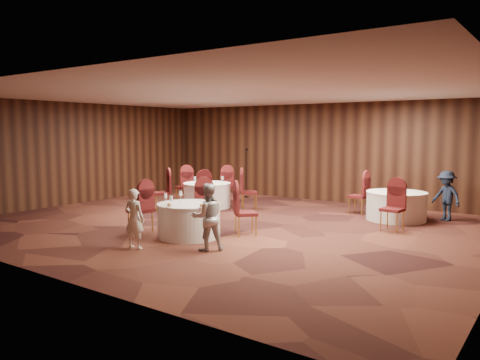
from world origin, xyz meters
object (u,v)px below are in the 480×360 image
Objects in this scene: table_left at (207,195)px; woman_a at (134,219)px; table_main at (189,220)px; table_right at (396,206)px; mic_stand at (246,183)px; man_c at (446,196)px; woman_b at (207,217)px.

woman_a is at bearing -66.63° from table_left.
table_left is (-2.24, 3.34, 0.00)m from table_main.
mic_stand reaches higher than table_right.
table_left is 6.66m from man_c.
table_left is at bearing -77.35° from woman_a.
table_right is at bearing -129.44° from woman_a.
table_left is 5.13m from woman_a.
woman_a is at bearing -94.03° from man_c.
table_main is 1.41m from woman_a.
table_main and table_right have the same top height.
table_left is at bearing -102.74° from woman_b.
table_right is 1.18× the size of man_c.
man_c is at bearing 51.85° from table_main.
table_main is 0.82× the size of mic_stand.
table_left is 5.17m from woman_b.
woman_b is at bearing -31.59° from table_main.
woman_a is (2.04, -4.71, 0.22)m from table_left.
woman_b is 6.66m from man_c.
mic_stand is 1.42× the size of woman_a.
mic_stand reaches higher than table_left.
table_main is 6.30m from mic_stand.
table_right is at bearing -12.15° from mic_stand.
mic_stand is 6.65m from man_c.
woman_b is (3.55, -6.43, 0.15)m from mic_stand.
table_main is 1.26m from woman_b.
table_left is 2.47m from mic_stand.
man_c is (6.37, 1.92, 0.27)m from table_left.
table_left and table_right have the same top height.
mic_stand reaches higher than woman_a.
table_main is 1.16× the size of woman_a.
table_main is at bearing -109.14° from woman_a.
woman_b reaches higher than table_main.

